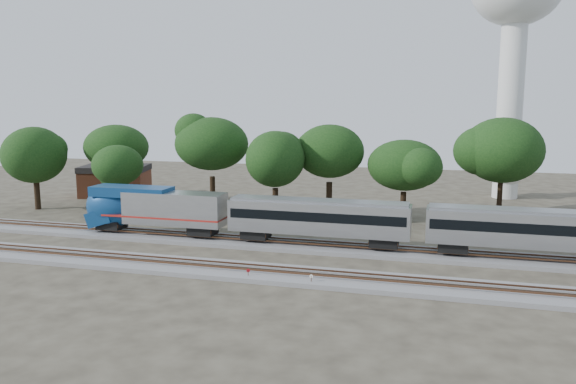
# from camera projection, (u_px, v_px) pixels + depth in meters

# --- Properties ---
(ground) EXTENTS (160.00, 160.00, 0.00)m
(ground) POSITION_uv_depth(u_px,v_px,m) (219.00, 258.00, 54.02)
(ground) COLOR #383328
(ground) RESTS_ON ground
(track_far) EXTENTS (160.00, 5.00, 0.73)m
(track_far) POSITION_uv_depth(u_px,v_px,m) (240.00, 241.00, 59.71)
(track_far) COLOR slate
(track_far) RESTS_ON ground
(track_near) EXTENTS (160.00, 5.00, 0.73)m
(track_near) POSITION_uv_depth(u_px,v_px,m) (202.00, 268.00, 50.18)
(track_near) COLOR slate
(track_near) RESTS_ON ground
(train) EXTENTS (95.96, 3.32, 4.89)m
(train) POSITION_uv_depth(u_px,v_px,m) (531.00, 228.00, 51.77)
(train) COLOR #B4B7BC
(train) RESTS_ON ground
(switch_stand_red) EXTENTS (0.31, 0.11, 0.97)m
(switch_stand_red) POSITION_uv_depth(u_px,v_px,m) (248.00, 273.00, 47.34)
(switch_stand_red) COLOR #512D19
(switch_stand_red) RESTS_ON ground
(switch_stand_white) EXTENTS (0.32, 0.08, 1.00)m
(switch_stand_white) POSITION_uv_depth(u_px,v_px,m) (311.00, 279.00, 45.72)
(switch_stand_white) COLOR #512D19
(switch_stand_white) RESTS_ON ground
(switch_lever) EXTENTS (0.54, 0.38, 0.30)m
(switch_lever) POSITION_uv_depth(u_px,v_px,m) (257.00, 280.00, 47.01)
(switch_lever) COLOR #512D19
(switch_lever) RESTS_ON ground
(water_tower) EXTENTS (13.55, 13.55, 37.50)m
(water_tower) POSITION_uv_depth(u_px,v_px,m) (516.00, 15.00, 84.00)
(water_tower) COLOR silver
(water_tower) RESTS_ON ground
(brick_building) EXTENTS (11.58, 9.44, 4.86)m
(brick_building) POSITION_uv_depth(u_px,v_px,m) (115.00, 180.00, 89.94)
(brick_building) COLOR brown
(brick_building) RESTS_ON ground
(tree_0) EXTENTS (7.77, 7.77, 10.95)m
(tree_0) POSITION_uv_depth(u_px,v_px,m) (34.00, 155.00, 77.66)
(tree_0) COLOR black
(tree_0) RESTS_ON ground
(tree_1) EXTENTS (8.62, 8.62, 12.16)m
(tree_1) POSITION_uv_depth(u_px,v_px,m) (116.00, 147.00, 80.32)
(tree_1) COLOR black
(tree_1) RESTS_ON ground
(tree_2) EXTENTS (6.81, 6.81, 9.59)m
(tree_2) POSITION_uv_depth(u_px,v_px,m) (118.00, 165.00, 73.55)
(tree_2) COLOR black
(tree_2) RESTS_ON ground
(tree_3) EXTENTS (9.59, 9.59, 13.53)m
(tree_3) POSITION_uv_depth(u_px,v_px,m) (212.00, 144.00, 73.92)
(tree_3) COLOR black
(tree_3) RESTS_ON ground
(tree_4) EXTENTS (8.05, 8.05, 11.35)m
(tree_4) POSITION_uv_depth(u_px,v_px,m) (275.00, 159.00, 69.28)
(tree_4) COLOR black
(tree_4) RESTS_ON ground
(tree_5) EXTENTS (8.81, 8.81, 12.42)m
(tree_5) POSITION_uv_depth(u_px,v_px,m) (330.00, 151.00, 71.61)
(tree_5) COLOR black
(tree_5) RESTS_ON ground
(tree_6) EXTENTS (7.34, 7.34, 10.35)m
(tree_6) POSITION_uv_depth(u_px,v_px,m) (404.00, 165.00, 68.75)
(tree_6) COLOR black
(tree_6) RESTS_ON ground
(tree_7) EXTENTS (8.86, 8.86, 12.50)m
(tree_7) POSITION_uv_depth(u_px,v_px,m) (502.00, 150.00, 72.53)
(tree_7) COLOR black
(tree_7) RESTS_ON ground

